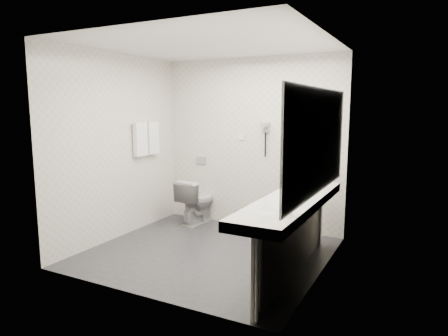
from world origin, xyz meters
The scene contains 31 objects.
floor centered at (0.00, 0.00, 0.00)m, with size 2.80×2.80×0.00m, color #2A2A2F.
ceiling centered at (0.00, 0.00, 2.50)m, with size 2.80×2.80×0.00m, color white.
wall_back centered at (0.00, 1.30, 1.25)m, with size 2.80×2.80×0.00m, color silver.
wall_front centered at (0.00, -1.30, 1.25)m, with size 2.80×2.80×0.00m, color silver.
wall_left centered at (-1.40, 0.00, 1.25)m, with size 2.60×2.60×0.00m, color silver.
wall_right centered at (1.40, 0.00, 1.25)m, with size 2.60×2.60×0.00m, color silver.
vanity_counter centered at (1.12, -0.20, 0.80)m, with size 0.55×2.20×0.10m, color white.
vanity_panel centered at (1.15, -0.20, 0.38)m, with size 0.03×2.15×0.75m, color gray.
vanity_post_near centered at (1.18, -1.24, 0.38)m, with size 0.06×0.06×0.75m, color silver.
vanity_post_far centered at (1.18, 0.84, 0.38)m, with size 0.06×0.06×0.75m, color silver.
mirror centered at (1.39, -0.20, 1.45)m, with size 0.02×2.20×1.05m, color #B2BCC6.
basin_near centered at (1.12, -0.85, 0.83)m, with size 0.40×0.31×0.05m, color white.
basin_far centered at (1.12, 0.45, 0.83)m, with size 0.40×0.31×0.05m, color white.
faucet_near centered at (1.32, -0.85, 0.92)m, with size 0.04×0.04×0.15m, color silver.
faucet_far centered at (1.32, 0.45, 0.92)m, with size 0.04×0.04×0.15m, color silver.
soap_bottle_a centered at (1.22, -0.21, 0.90)m, with size 0.04×0.04×0.09m, color silver.
soap_bottle_b centered at (1.24, -0.14, 0.90)m, with size 0.07×0.07×0.10m, color silver.
soap_bottle_c centered at (1.18, -0.24, 0.90)m, with size 0.04×0.04×0.11m, color silver.
glass_left centered at (1.21, 0.08, 0.90)m, with size 0.06×0.06×0.10m, color silver.
toilet centered at (-0.78, 1.03, 0.35)m, with size 0.39×0.69×0.69m, color white.
flush_plate centered at (-0.85, 1.29, 0.95)m, with size 0.18×0.02×0.12m, color #B2B5BA.
pedal_bin centered at (-0.03, 1.06, 0.14)m, with size 0.19×0.19×0.27m, color #B2B5BA.
bin_lid centered at (-0.03, 1.06, 0.28)m, with size 0.19×0.19×0.01m, color #B2B5BA.
towel_rail centered at (-1.35, 0.55, 1.55)m, with size 0.02×0.02×0.62m, color silver.
towel_near centered at (-1.34, 0.41, 1.33)m, with size 0.07×0.24×0.48m, color white.
towel_far centered at (-1.34, 0.69, 1.33)m, with size 0.07×0.24×0.48m, color white.
dryer_cradle centered at (0.25, 1.27, 1.50)m, with size 0.10×0.04×0.14m, color gray.
dryer_barrel centered at (0.25, 1.20, 1.53)m, with size 0.08×0.08×0.14m, color gray.
dryer_cord centered at (0.25, 1.26, 1.25)m, with size 0.02×0.02×0.35m, color black.
switch_plate_a centered at (-0.15, 1.29, 1.35)m, with size 0.09×0.02×0.09m, color white.
switch_plate_b centered at (0.55, 1.29, 1.35)m, with size 0.09×0.02×0.09m, color white.
Camera 1 is at (2.36, -4.11, 1.78)m, focal length 31.93 mm.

